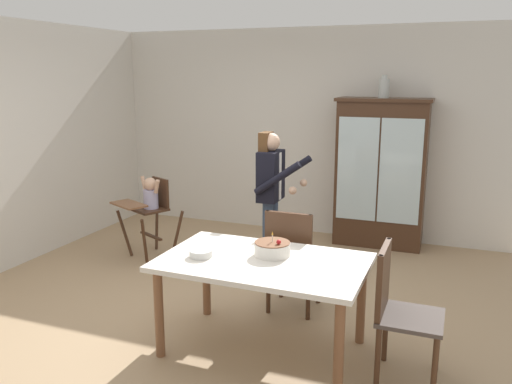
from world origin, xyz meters
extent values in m
plane|color=tan|center=(0.00, 0.00, 0.00)|extent=(6.24, 6.24, 0.00)
cube|color=beige|center=(0.00, 2.63, 1.35)|extent=(5.32, 0.06, 2.70)
cube|color=#422819|center=(1.07, 2.37, 0.90)|extent=(1.07, 0.42, 1.79)
cube|color=#422819|center=(1.07, 2.37, 1.81)|extent=(1.13, 0.48, 0.04)
cube|color=silver|center=(0.82, 2.15, 0.99)|extent=(0.48, 0.01, 1.25)
cube|color=silver|center=(1.32, 2.15, 0.99)|extent=(0.48, 0.01, 1.25)
cube|color=#422819|center=(1.07, 2.37, 0.99)|extent=(0.99, 0.36, 0.02)
cylinder|color=#B2B7B2|center=(1.06, 2.37, 1.94)|extent=(0.13, 0.13, 0.22)
cylinder|color=#B2B7B2|center=(1.06, 2.37, 2.08)|extent=(0.07, 0.07, 0.05)
cylinder|color=#422819|center=(-1.65, 0.85, 0.28)|extent=(0.18, 0.09, 0.56)
cylinder|color=#422819|center=(-1.25, 0.66, 0.28)|extent=(0.09, 0.18, 0.56)
cylinder|color=#422819|center=(-1.45, 1.24, 0.28)|extent=(0.09, 0.18, 0.56)
cylinder|color=#422819|center=(-1.06, 1.05, 0.28)|extent=(0.18, 0.09, 0.56)
cube|color=#422819|center=(-1.35, 0.95, 0.25)|extent=(0.40, 0.22, 0.02)
cube|color=#422819|center=(-1.35, 0.95, 0.57)|extent=(0.45, 0.45, 0.02)
cube|color=#422819|center=(-1.28, 1.09, 0.76)|extent=(0.29, 0.16, 0.34)
cube|color=brown|center=(-1.47, 0.71, 0.68)|extent=(0.50, 0.41, 0.02)
cylinder|color=#B2ADD1|center=(-1.34, 0.97, 0.70)|extent=(0.17, 0.17, 0.22)
sphere|color=tan|center=(-1.34, 0.97, 0.87)|extent=(0.15, 0.15, 0.15)
cylinder|color=tan|center=(-1.47, 1.03, 0.86)|extent=(0.11, 0.08, 0.17)
cylinder|color=tan|center=(-1.22, 0.91, 0.86)|extent=(0.11, 0.08, 0.17)
cylinder|color=#33425B|center=(0.14, 0.85, 0.41)|extent=(0.11, 0.11, 0.82)
cylinder|color=#33425B|center=(0.14, 1.02, 0.41)|extent=(0.11, 0.11, 0.82)
cube|color=black|center=(0.14, 0.94, 1.08)|extent=(0.20, 0.36, 0.52)
cube|color=white|center=(0.24, 0.94, 1.08)|extent=(0.01, 0.06, 0.49)
sphere|color=tan|center=(0.14, 0.94, 1.43)|extent=(0.19, 0.19, 0.19)
cube|color=brown|center=(0.08, 0.94, 1.31)|extent=(0.10, 0.20, 0.44)
cylinder|color=black|center=(0.28, 0.74, 1.10)|extent=(0.49, 0.07, 0.37)
sphere|color=tan|center=(0.44, 0.74, 0.99)|extent=(0.08, 0.08, 0.08)
cylinder|color=black|center=(0.28, 1.14, 1.10)|extent=(0.49, 0.07, 0.37)
sphere|color=tan|center=(0.44, 1.14, 0.99)|extent=(0.08, 0.08, 0.08)
cube|color=silver|center=(0.62, -0.58, 0.72)|extent=(1.57, 0.98, 0.04)
cylinder|color=brown|center=(-0.08, -0.96, 0.35)|extent=(0.07, 0.07, 0.70)
cylinder|color=brown|center=(1.30, -0.98, 0.35)|extent=(0.07, 0.07, 0.70)
cylinder|color=brown|center=(-0.07, -0.18, 0.35)|extent=(0.07, 0.07, 0.70)
cylinder|color=brown|center=(1.31, -0.20, 0.35)|extent=(0.07, 0.07, 0.70)
cylinder|color=white|center=(0.65, -0.46, 0.79)|extent=(0.28, 0.28, 0.10)
cylinder|color=brown|center=(0.65, -0.46, 0.84)|extent=(0.27, 0.27, 0.01)
cylinder|color=#F2E5CC|center=(0.65, -0.46, 0.88)|extent=(0.01, 0.01, 0.06)
cone|color=yellow|center=(0.65, -0.46, 0.92)|extent=(0.02, 0.02, 0.02)
sphere|color=red|center=(0.71, -0.50, 0.87)|extent=(0.04, 0.04, 0.04)
cylinder|color=silver|center=(0.15, -0.69, 0.77)|extent=(0.18, 0.18, 0.05)
cylinder|color=#422819|center=(0.81, 0.40, 0.23)|extent=(0.04, 0.04, 0.45)
cylinder|color=#422819|center=(0.44, 0.40, 0.23)|extent=(0.04, 0.04, 0.45)
cylinder|color=#422819|center=(0.81, 0.03, 0.23)|extent=(0.04, 0.04, 0.45)
cylinder|color=#422819|center=(0.44, 0.03, 0.23)|extent=(0.04, 0.04, 0.45)
cube|color=#473D38|center=(0.63, 0.22, 0.47)|extent=(0.44, 0.44, 0.03)
cube|color=#422819|center=(0.63, 0.02, 0.72)|extent=(0.42, 0.04, 0.48)
cylinder|color=#422819|center=(0.82, 0.02, 0.72)|extent=(0.03, 0.03, 0.48)
cylinder|color=#422819|center=(0.44, 0.02, 0.72)|extent=(0.03, 0.03, 0.48)
cylinder|color=#422819|center=(1.90, -0.78, 0.23)|extent=(0.04, 0.04, 0.45)
cylinder|color=#422819|center=(1.90, -0.41, 0.23)|extent=(0.04, 0.04, 0.45)
cylinder|color=#422819|center=(1.53, -0.78, 0.23)|extent=(0.04, 0.04, 0.45)
cylinder|color=#422819|center=(1.53, -0.41, 0.23)|extent=(0.04, 0.04, 0.45)
cube|color=#473D38|center=(1.72, -0.60, 0.47)|extent=(0.44, 0.44, 0.03)
cube|color=#422819|center=(1.52, -0.60, 0.72)|extent=(0.04, 0.42, 0.48)
cylinder|color=#422819|center=(1.51, -0.79, 0.72)|extent=(0.03, 0.03, 0.48)
cylinder|color=#422819|center=(1.52, -0.41, 0.72)|extent=(0.03, 0.03, 0.48)
camera|label=1|loc=(1.91, -4.09, 2.12)|focal=36.70mm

